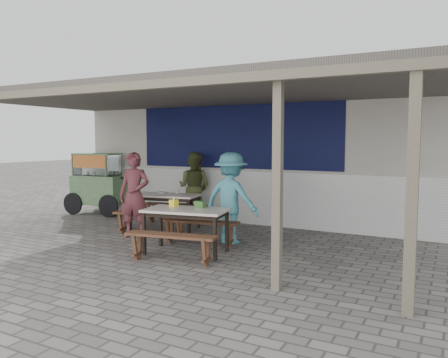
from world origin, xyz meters
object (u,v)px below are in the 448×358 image
at_px(bench_left_street, 151,218).
at_px(bench_right_street, 171,241).
at_px(table_left, 164,198).
at_px(condiment_jar, 177,191).
at_px(patron_right_table, 231,198).
at_px(vendor_cart, 98,181).
at_px(tissue_box, 174,203).
at_px(patron_street_side, 134,195).
at_px(patron_wall_side, 194,187).
at_px(condiment_bowl, 162,193).
at_px(bench_right_wall, 199,227).
at_px(bench_left_wall, 176,209).
at_px(donation_box, 200,204).
at_px(table_right, 186,214).

relative_size(bench_left_street, bench_right_street, 1.07).
bearing_deg(table_left, condiment_jar, 45.73).
distance_m(table_left, patron_right_table, 1.90).
relative_size(vendor_cart, patron_right_table, 1.15).
bearing_deg(table_left, tissue_box, -59.66).
xyz_separation_m(table_left, patron_street_side, (-0.04, -0.92, 0.16)).
bearing_deg(patron_wall_side, vendor_cart, -1.61).
bearing_deg(patron_wall_side, bench_left_street, 84.77).
bearing_deg(condiment_jar, condiment_bowl, -140.60).
bearing_deg(condiment_jar, patron_wall_side, 94.32).
height_order(bench_right_street, patron_right_table, patron_right_table).
bearing_deg(bench_right_wall, bench_left_wall, 125.02).
height_order(bench_left_wall, patron_street_side, patron_street_side).
height_order(bench_left_street, condiment_jar, condiment_jar).
height_order(bench_left_street, tissue_box, tissue_box).
height_order(bench_left_street, vendor_cart, vendor_cart).
height_order(bench_left_wall, patron_right_table, patron_right_table).
bearing_deg(donation_box, bench_right_wall, 123.80).
bearing_deg(bench_right_street, vendor_cart, 135.76).
bearing_deg(vendor_cart, bench_left_wall, -10.45).
bearing_deg(patron_wall_side, condiment_bowl, 73.56).
height_order(table_left, patron_street_side, patron_street_side).
bearing_deg(tissue_box, vendor_cart, 150.51).
relative_size(bench_left_street, patron_right_table, 0.95).
height_order(patron_street_side, tissue_box, patron_street_side).
xyz_separation_m(bench_left_wall, donation_box, (1.78, -1.89, 0.47)).
bearing_deg(bench_right_street, patron_street_side, 135.02).
bearing_deg(condiment_jar, table_left, -123.43).
height_order(bench_left_street, patron_street_side, patron_street_side).
bearing_deg(condiment_jar, patron_right_table, -23.12).
height_order(donation_box, condiment_bowl, donation_box).
height_order(table_left, bench_left_street, table_left).
relative_size(table_left, patron_right_table, 0.93).
relative_size(table_right, condiment_bowl, 7.52).
distance_m(table_left, condiment_jar, 0.33).
xyz_separation_m(bench_left_street, patron_wall_side, (-0.02, 1.67, 0.47)).
relative_size(table_left, patron_street_side, 0.94).
height_order(tissue_box, condiment_jar, tissue_box).
xyz_separation_m(patron_right_table, condiment_jar, (-1.67, 0.71, -0.04)).
distance_m(table_left, patron_street_side, 0.93).
distance_m(bench_right_street, patron_right_table, 1.70).
distance_m(table_right, vendor_cart, 4.78).
xyz_separation_m(bench_left_wall, vendor_cart, (-2.54, 0.19, 0.51)).
bearing_deg(condiment_jar, bench_right_street, -58.03).
bearing_deg(bench_left_street, tissue_box, -44.72).
relative_size(bench_left_street, donation_box, 9.30).
height_order(bench_right_street, condiment_jar, condiment_jar).
relative_size(bench_right_street, condiment_jar, 14.90).
xyz_separation_m(bench_left_street, vendor_cart, (-2.79, 1.46, 0.51)).
bearing_deg(table_right, donation_box, 47.35).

